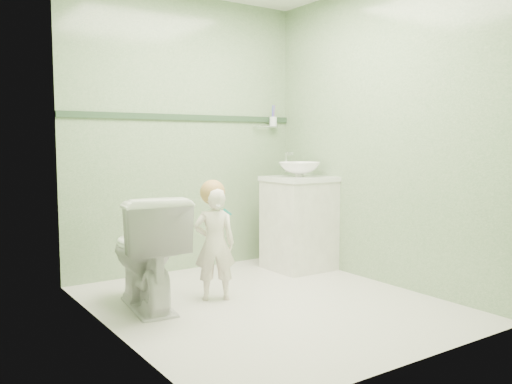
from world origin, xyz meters
TOP-DOWN VIEW (x-y plane):
  - ground at (0.00, 0.00)m, footprint 2.50×2.50m
  - room_shell at (0.00, 0.00)m, footprint 2.50×2.54m
  - trim_stripe at (0.00, 1.24)m, footprint 2.20×0.02m
  - vanity at (0.84, 0.70)m, footprint 0.52×0.50m
  - counter at (0.84, 0.70)m, footprint 0.54×0.52m
  - basin at (0.84, 0.70)m, footprint 0.37×0.37m
  - faucet at (0.84, 0.89)m, footprint 0.03×0.13m
  - cup_holder at (0.89, 1.18)m, footprint 0.26×0.07m
  - toilet at (-0.74, 0.40)m, footprint 0.53×0.81m
  - toddler at (-0.26, 0.30)m, footprint 0.35×0.30m
  - hair_cap at (-0.26, 0.33)m, footprint 0.18×0.18m
  - teal_toothbrush at (-0.24, 0.16)m, footprint 0.12×0.14m

SIDE VIEW (x-z plane):
  - ground at x=0.00m, z-range 0.00..0.00m
  - toilet at x=-0.74m, z-range 0.00..0.78m
  - vanity at x=0.84m, z-range 0.00..0.80m
  - toddler at x=-0.26m, z-range 0.00..0.81m
  - teal_toothbrush at x=-0.24m, z-range 0.62..0.70m
  - hair_cap at x=-0.26m, z-range 0.69..0.87m
  - counter at x=0.84m, z-range 0.79..0.83m
  - basin at x=0.84m, z-range 0.83..0.96m
  - faucet at x=0.84m, z-range 0.88..1.06m
  - room_shell at x=0.00m, z-range 0.00..2.40m
  - cup_holder at x=0.89m, z-range 1.22..1.44m
  - trim_stripe at x=0.00m, z-range 1.33..1.38m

